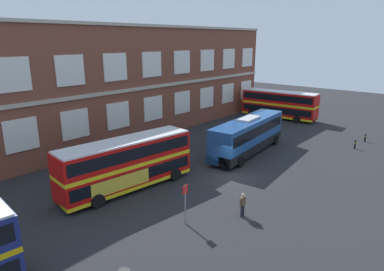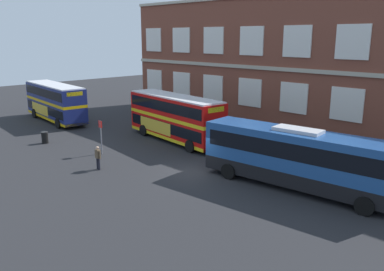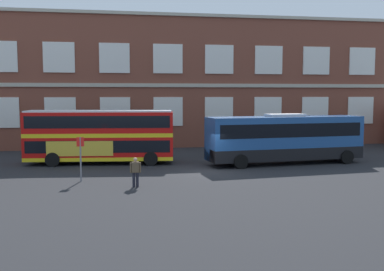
% 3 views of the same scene
% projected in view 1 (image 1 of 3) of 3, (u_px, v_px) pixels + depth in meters
% --- Properties ---
extents(ground_plane, '(120.00, 120.00, 0.00)m').
position_uv_depth(ground_plane, '(212.00, 171.00, 30.69)').
color(ground_plane, '#232326').
extents(brick_terminal_building, '(51.05, 8.19, 13.10)m').
position_uv_depth(brick_terminal_building, '(113.00, 84.00, 40.00)').
color(brick_terminal_building, brown).
rests_on(brick_terminal_building, ground).
extents(double_decker_middle, '(11.21, 3.75, 4.07)m').
position_uv_depth(double_decker_middle, '(127.00, 163.00, 26.42)').
color(double_decker_middle, red).
rests_on(double_decker_middle, ground).
extents(double_decker_far, '(3.47, 11.16, 4.07)m').
position_uv_depth(double_decker_far, '(279.00, 104.00, 50.50)').
color(double_decker_far, red).
rests_on(double_decker_far, ground).
extents(touring_coach, '(12.20, 3.85, 3.80)m').
position_uv_depth(touring_coach, '(248.00, 135.00, 34.98)').
color(touring_coach, navy).
rests_on(touring_coach, ground).
extents(waiting_passenger, '(0.63, 0.24, 1.70)m').
position_uv_depth(waiting_passenger, '(243.00, 204.00, 22.53)').
color(waiting_passenger, black).
rests_on(waiting_passenger, ground).
extents(bus_stand_flag, '(0.44, 0.10, 2.70)m').
position_uv_depth(bus_stand_flag, '(185.00, 201.00, 21.45)').
color(bus_stand_flag, slate).
rests_on(bus_stand_flag, ground).
extents(safety_bollard_west, '(0.19, 0.19, 0.95)m').
position_uv_depth(safety_bollard_west, '(355.00, 144.00, 36.73)').
color(safety_bollard_west, black).
rests_on(safety_bollard_west, ground).
extents(safety_bollard_east, '(0.19, 0.19, 0.95)m').
position_uv_depth(safety_bollard_east, '(365.00, 138.00, 39.20)').
color(safety_bollard_east, black).
rests_on(safety_bollard_east, ground).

